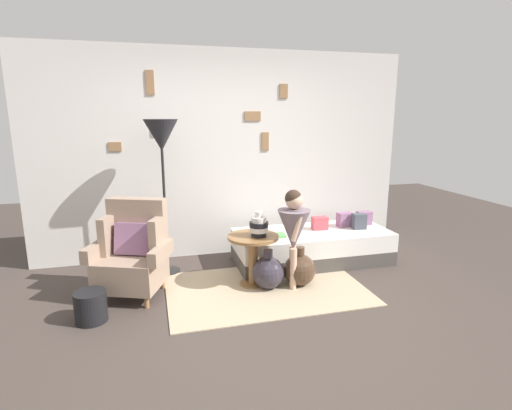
# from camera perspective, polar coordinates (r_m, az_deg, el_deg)

# --- Properties ---
(ground_plane) EXTENTS (12.00, 12.00, 0.00)m
(ground_plane) POSITION_cam_1_polar(r_m,az_deg,el_deg) (3.72, 1.60, -16.22)
(ground_plane) COLOR #423833
(gallery_wall) EXTENTS (4.80, 0.12, 2.60)m
(gallery_wall) POSITION_cam_1_polar(r_m,az_deg,el_deg) (5.18, -4.49, 7.15)
(gallery_wall) COLOR silver
(gallery_wall) RESTS_ON ground
(rug) EXTENTS (2.06, 1.34, 0.01)m
(rug) POSITION_cam_1_polar(r_m,az_deg,el_deg) (4.32, 1.41, -11.84)
(rug) COLOR tan
(rug) RESTS_ON ground
(armchair) EXTENTS (0.88, 0.78, 0.97)m
(armchair) POSITION_cam_1_polar(r_m,az_deg,el_deg) (4.26, -17.14, -6.54)
(armchair) COLOR #9E7042
(armchair) RESTS_ON ground
(daybed) EXTENTS (1.90, 0.80, 0.40)m
(daybed) POSITION_cam_1_polar(r_m,az_deg,el_deg) (5.05, 7.98, -5.89)
(daybed) COLOR #4C4742
(daybed) RESTS_ON ground
(pillow_head) EXTENTS (0.18, 0.12, 0.17)m
(pillow_head) POSITION_cam_1_polar(r_m,az_deg,el_deg) (5.40, 15.15, -1.81)
(pillow_head) COLOR gray
(pillow_head) RESTS_ON daybed
(pillow_mid) EXTENTS (0.17, 0.13, 0.19)m
(pillow_mid) POSITION_cam_1_polar(r_m,az_deg,el_deg) (5.19, 14.47, -2.26)
(pillow_mid) COLOR #474C56
(pillow_mid) RESTS_ON daybed
(pillow_back) EXTENTS (0.19, 0.14, 0.18)m
(pillow_back) POSITION_cam_1_polar(r_m,az_deg,el_deg) (5.25, 12.49, -2.05)
(pillow_back) COLOR gray
(pillow_back) RESTS_ON daybed
(pillow_extra) EXTENTS (0.19, 0.13, 0.16)m
(pillow_extra) POSITION_cam_1_polar(r_m,az_deg,el_deg) (5.06, 9.06, -2.58)
(pillow_extra) COLOR #D64C56
(pillow_extra) RESTS_ON daybed
(side_table) EXTENTS (0.55, 0.55, 0.56)m
(side_table) POSITION_cam_1_polar(r_m,az_deg,el_deg) (4.29, -0.42, -6.44)
(side_table) COLOR olive
(side_table) RESTS_ON ground
(vase_striped) EXTENTS (0.20, 0.20, 0.27)m
(vase_striped) POSITION_cam_1_polar(r_m,az_deg,el_deg) (4.18, 0.41, -3.04)
(vase_striped) COLOR black
(vase_striped) RESTS_ON side_table
(floor_lamp) EXTENTS (0.37, 0.37, 1.76)m
(floor_lamp) POSITION_cam_1_polar(r_m,az_deg,el_deg) (4.54, -13.32, 8.77)
(floor_lamp) COLOR black
(floor_lamp) RESTS_ON ground
(person_child) EXTENTS (0.34, 0.34, 1.06)m
(person_child) POSITION_cam_1_polar(r_m,az_deg,el_deg) (4.15, 5.39, -3.11)
(person_child) COLOR #D8AD8E
(person_child) RESTS_ON ground
(book_on_daybed) EXTENTS (0.23, 0.18, 0.03)m
(book_on_daybed) POSITION_cam_1_polar(r_m,az_deg,el_deg) (4.73, 2.86, -4.35)
(book_on_daybed) COLOR #60B059
(book_on_daybed) RESTS_ON daybed
(demijohn_near) EXTENTS (0.34, 0.34, 0.43)m
(demijohn_near) POSITION_cam_1_polar(r_m,az_deg,el_deg) (4.28, 1.73, -9.58)
(demijohn_near) COLOR #332D38
(demijohn_near) RESTS_ON ground
(demijohn_far) EXTENTS (0.35, 0.35, 0.43)m
(demijohn_far) POSITION_cam_1_polar(r_m,az_deg,el_deg) (4.38, 6.23, -9.13)
(demijohn_far) COLOR #473323
(demijohn_far) RESTS_ON ground
(magazine_basket) EXTENTS (0.28, 0.28, 0.28)m
(magazine_basket) POSITION_cam_1_polar(r_m,az_deg,el_deg) (3.95, -22.50, -13.23)
(magazine_basket) COLOR black
(magazine_basket) RESTS_ON ground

